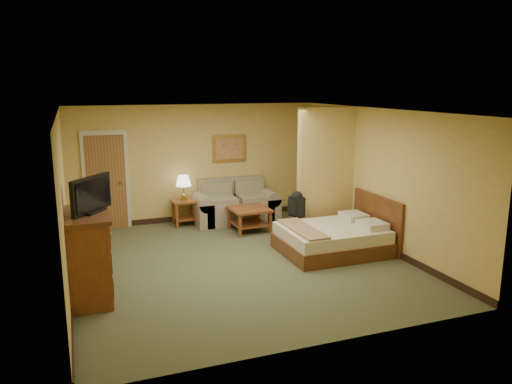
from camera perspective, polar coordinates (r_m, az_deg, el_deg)
name	(u,v)px	position (r m, az deg, el deg)	size (l,w,h in m)	color
floor	(239,262)	(8.75, -1.96, -8.02)	(6.00, 6.00, 0.00)	#4D5235
ceiling	(238,111)	(8.22, -2.09, 9.25)	(6.00, 6.00, 0.00)	white
back_wall	(196,163)	(11.23, -6.87, 3.29)	(5.50, 0.02, 2.60)	tan
left_wall	(64,202)	(7.98, -21.10, -1.09)	(0.02, 6.00, 2.60)	tan
right_wall	(378,178)	(9.60, 13.76, 1.51)	(0.02, 6.00, 2.60)	tan
partition	(326,172)	(10.07, 7.98, 2.23)	(1.20, 0.15, 2.60)	tan
door	(106,181)	(10.96, -16.75, 1.21)	(0.94, 0.16, 2.10)	beige
baseboard	(197,217)	(11.48, -6.70, -2.85)	(5.50, 0.02, 0.12)	black
loveseat	(235,208)	(11.23, -2.37, -1.80)	(1.87, 0.87, 0.95)	gray
side_table	(184,209)	(11.00, -8.20, -1.88)	(0.51, 0.51, 0.56)	brown
table_lamp	(183,181)	(10.87, -8.30, 1.20)	(0.33, 0.33, 0.54)	#A98B3E
coffee_table	(249,215)	(10.43, -0.76, -2.59)	(0.80, 0.80, 0.50)	brown
wall_picture	(229,148)	(11.37, -3.05, 4.99)	(0.80, 0.04, 0.62)	#B78E3F
dresser	(88,256)	(7.51, -18.63, -6.94)	(0.63, 1.19, 1.27)	brown
tv	(91,196)	(7.29, -18.31, -0.39)	(0.56, 0.70, 0.51)	black
bed	(335,238)	(9.28, 9.02, -5.18)	(1.90, 1.54, 1.00)	#512913
backpack	(297,203)	(9.77, 4.69, -1.27)	(0.26, 0.33, 0.50)	black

